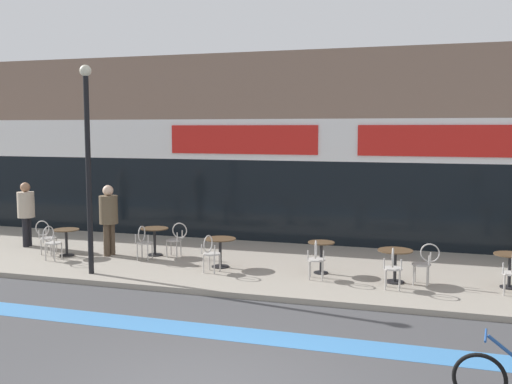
{
  "coord_description": "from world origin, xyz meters",
  "views": [
    {
      "loc": [
        2.84,
        -6.7,
        3.45
      ],
      "look_at": [
        -1.21,
        6.19,
        2.01
      ],
      "focal_mm": 42.0,
      "sensor_mm": 36.0,
      "label": 1
    }
  ],
  "objects_px": {
    "bistro_table_2": "(220,246)",
    "cafe_chair_0_side": "(46,235)",
    "cafe_chair_4_near": "(393,265)",
    "bistro_table_5": "(510,264)",
    "pedestrian_near_end": "(109,214)",
    "bistro_table_4": "(395,259)",
    "cafe_chair_3_near": "(316,257)",
    "cafe_chair_0_near": "(51,240)",
    "lamp_post": "(88,154)",
    "cafe_chair_1_near": "(143,240)",
    "cafe_chair_1_side": "(176,237)",
    "bistro_table_3": "(321,251)",
    "pedestrian_far_end": "(26,208)",
    "cafe_chair_4_side": "(425,261)",
    "bistro_table_1": "(155,236)",
    "bistro_table_0": "(66,237)",
    "cafe_chair_2_near": "(210,251)"
  },
  "relations": [
    {
      "from": "bistro_table_2",
      "to": "cafe_chair_0_side",
      "type": "relative_size",
      "value": 0.85
    },
    {
      "from": "cafe_chair_4_near",
      "to": "bistro_table_5",
      "type": "bearing_deg",
      "value": -70.37
    },
    {
      "from": "pedestrian_near_end",
      "to": "bistro_table_4",
      "type": "bearing_deg",
      "value": -168.83
    },
    {
      "from": "cafe_chair_3_near",
      "to": "pedestrian_near_end",
      "type": "relative_size",
      "value": 0.49
    },
    {
      "from": "cafe_chair_0_near",
      "to": "lamp_post",
      "type": "distance_m",
      "value": 2.95
    },
    {
      "from": "cafe_chair_0_near",
      "to": "cafe_chair_4_near",
      "type": "distance_m",
      "value": 8.46
    },
    {
      "from": "bistro_table_4",
      "to": "cafe_chair_4_near",
      "type": "distance_m",
      "value": 0.63
    },
    {
      "from": "cafe_chair_1_near",
      "to": "cafe_chair_1_side",
      "type": "relative_size",
      "value": 1.0
    },
    {
      "from": "bistro_table_2",
      "to": "cafe_chair_3_near",
      "type": "height_order",
      "value": "cafe_chair_3_near"
    },
    {
      "from": "cafe_chair_4_near",
      "to": "pedestrian_near_end",
      "type": "height_order",
      "value": "pedestrian_near_end"
    },
    {
      "from": "cafe_chair_1_near",
      "to": "cafe_chair_4_near",
      "type": "bearing_deg",
      "value": -102.85
    },
    {
      "from": "bistro_table_2",
      "to": "bistro_table_5",
      "type": "xyz_separation_m",
      "value": [
        6.46,
        0.04,
        0.01
      ]
    },
    {
      "from": "bistro_table_3",
      "to": "bistro_table_4",
      "type": "distance_m",
      "value": 1.72
    },
    {
      "from": "pedestrian_far_end",
      "to": "lamp_post",
      "type": "bearing_deg",
      "value": -42.72
    },
    {
      "from": "bistro_table_5",
      "to": "cafe_chair_0_side",
      "type": "bearing_deg",
      "value": -179.77
    },
    {
      "from": "bistro_table_2",
      "to": "cafe_chair_4_side",
      "type": "height_order",
      "value": "cafe_chair_4_side"
    },
    {
      "from": "bistro_table_3",
      "to": "cafe_chair_0_side",
      "type": "bearing_deg",
      "value": -179.07
    },
    {
      "from": "cafe_chair_4_near",
      "to": "bistro_table_1",
      "type": "bearing_deg",
      "value": 74.51
    },
    {
      "from": "bistro_table_0",
      "to": "bistro_table_2",
      "type": "xyz_separation_m",
      "value": [
        4.31,
        -0.01,
        0.01
      ]
    },
    {
      "from": "lamp_post",
      "to": "cafe_chair_0_side",
      "type": "bearing_deg",
      "value": 147.41
    },
    {
      "from": "bistro_table_2",
      "to": "cafe_chair_4_near",
      "type": "distance_m",
      "value": 4.22
    },
    {
      "from": "cafe_chair_0_side",
      "to": "cafe_chair_3_near",
      "type": "bearing_deg",
      "value": -9.58
    },
    {
      "from": "cafe_chair_1_near",
      "to": "pedestrian_near_end",
      "type": "bearing_deg",
      "value": 72.97
    },
    {
      "from": "cafe_chair_3_near",
      "to": "bistro_table_0",
      "type": "bearing_deg",
      "value": 78.57
    },
    {
      "from": "cafe_chair_3_near",
      "to": "bistro_table_2",
      "type": "bearing_deg",
      "value": 71.2
    },
    {
      "from": "cafe_chair_1_side",
      "to": "lamp_post",
      "type": "distance_m",
      "value": 3.35
    },
    {
      "from": "cafe_chair_2_near",
      "to": "pedestrian_near_end",
      "type": "distance_m",
      "value": 3.45
    },
    {
      "from": "bistro_table_3",
      "to": "cafe_chair_2_near",
      "type": "distance_m",
      "value": 2.56
    },
    {
      "from": "bistro_table_1",
      "to": "cafe_chair_0_side",
      "type": "bearing_deg",
      "value": -165.3
    },
    {
      "from": "bistro_table_4",
      "to": "cafe_chair_1_near",
      "type": "relative_size",
      "value": 0.84
    },
    {
      "from": "lamp_post",
      "to": "bistro_table_0",
      "type": "bearing_deg",
      "value": 138.7
    },
    {
      "from": "bistro_table_5",
      "to": "bistro_table_1",
      "type": "bearing_deg",
      "value": 175.38
    },
    {
      "from": "lamp_post",
      "to": "pedestrian_far_end",
      "type": "bearing_deg",
      "value": 147.56
    },
    {
      "from": "cafe_chair_3_near",
      "to": "bistro_table_5",
      "type": "bearing_deg",
      "value": -89.28
    },
    {
      "from": "bistro_table_1",
      "to": "cafe_chair_4_near",
      "type": "xyz_separation_m",
      "value": [
        6.26,
        -1.58,
        -0.0
      ]
    },
    {
      "from": "cafe_chair_1_near",
      "to": "pedestrian_far_end",
      "type": "distance_m",
      "value": 4.1
    },
    {
      "from": "cafe_chair_0_near",
      "to": "cafe_chair_4_near",
      "type": "height_order",
      "value": "same"
    },
    {
      "from": "lamp_post",
      "to": "pedestrian_near_end",
      "type": "relative_size",
      "value": 2.55
    },
    {
      "from": "cafe_chair_4_near",
      "to": "cafe_chair_0_near",
      "type": "bearing_deg",
      "value": 87.17
    },
    {
      "from": "cafe_chair_0_side",
      "to": "bistro_table_1",
      "type": "bearing_deg",
      "value": 9.03
    },
    {
      "from": "cafe_chair_0_side",
      "to": "pedestrian_far_end",
      "type": "height_order",
      "value": "pedestrian_far_end"
    },
    {
      "from": "bistro_table_5",
      "to": "cafe_chair_1_near",
      "type": "distance_m",
      "value": 8.57
    },
    {
      "from": "bistro_table_1",
      "to": "cafe_chair_1_near",
      "type": "bearing_deg",
      "value": -89.5
    },
    {
      "from": "cafe_chair_4_side",
      "to": "bistro_table_2",
      "type": "bearing_deg",
      "value": 1.52
    },
    {
      "from": "cafe_chair_0_side",
      "to": "lamp_post",
      "type": "relative_size",
      "value": 0.19
    },
    {
      "from": "cafe_chair_1_side",
      "to": "pedestrian_far_end",
      "type": "xyz_separation_m",
      "value": [
        -4.64,
        0.01,
        0.56
      ]
    },
    {
      "from": "cafe_chair_0_near",
      "to": "bistro_table_5",
      "type": "bearing_deg",
      "value": -82.87
    },
    {
      "from": "cafe_chair_4_side",
      "to": "pedestrian_far_end",
      "type": "relative_size",
      "value": 0.5
    },
    {
      "from": "cafe_chair_4_side",
      "to": "pedestrian_far_end",
      "type": "bearing_deg",
      "value": -0.87
    },
    {
      "from": "cafe_chair_1_near",
      "to": "lamp_post",
      "type": "xyz_separation_m",
      "value": [
        -0.49,
        -1.6,
        2.24
      ]
    }
  ]
}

